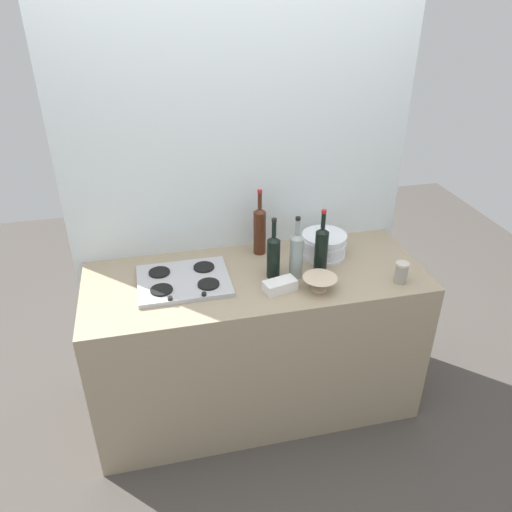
{
  "coord_description": "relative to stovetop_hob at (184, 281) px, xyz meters",
  "views": [
    {
      "loc": [
        -0.51,
        -2.19,
        2.31
      ],
      "look_at": [
        0.0,
        0.0,
        1.02
      ],
      "focal_mm": 35.24,
      "sensor_mm": 36.0,
      "label": 1
    }
  ],
  "objects": [
    {
      "name": "ground_plane",
      "position": [
        0.38,
        -0.02,
        -0.91
      ],
      "size": [
        6.0,
        6.0,
        0.0
      ],
      "primitive_type": "plane",
      "color": "#47423D",
      "rests_on": "ground"
    },
    {
      "name": "plate_stack",
      "position": [
        0.8,
        0.12,
        0.05
      ],
      "size": [
        0.26,
        0.26,
        0.13
      ],
      "color": "white",
      "rests_on": "counter_block"
    },
    {
      "name": "wine_bottle_mid_right",
      "position": [
        0.47,
        -0.04,
        0.11
      ],
      "size": [
        0.07,
        0.07,
        0.33
      ],
      "color": "black",
      "rests_on": "counter_block"
    },
    {
      "name": "wine_bottle_mid_left",
      "position": [
        0.72,
        -0.05,
        0.12
      ],
      "size": [
        0.07,
        0.07,
        0.36
      ],
      "color": "black",
      "rests_on": "counter_block"
    },
    {
      "name": "mixing_bowl",
      "position": [
        0.66,
        -0.22,
        0.03
      ],
      "size": [
        0.17,
        0.17,
        0.07
      ],
      "color": "beige",
      "rests_on": "counter_block"
    },
    {
      "name": "backsplash_panel",
      "position": [
        0.38,
        0.36,
        0.27
      ],
      "size": [
        1.9,
        0.06,
        2.37
      ],
      "primitive_type": "cube",
      "color": "silver",
      "rests_on": "ground"
    },
    {
      "name": "stovetop_hob",
      "position": [
        0.0,
        0.0,
        0.0
      ],
      "size": [
        0.47,
        0.38,
        0.04
      ],
      "color": "#B2B2B7",
      "rests_on": "counter_block"
    },
    {
      "name": "condiment_jar_front",
      "position": [
        1.09,
        -0.24,
        0.04
      ],
      "size": [
        0.07,
        0.07,
        0.11
      ],
      "color": "#9E998C",
      "rests_on": "counter_block"
    },
    {
      "name": "wine_bottle_leftmost",
      "position": [
        0.45,
        0.22,
        0.13
      ],
      "size": [
        0.07,
        0.07,
        0.38
      ],
      "color": "#472314",
      "rests_on": "counter_block"
    },
    {
      "name": "wine_bottle_rightmost",
      "position": [
        0.58,
        -0.07,
        0.12
      ],
      "size": [
        0.07,
        0.07,
        0.34
      ],
      "color": "gray",
      "rests_on": "counter_block"
    },
    {
      "name": "butter_dish",
      "position": [
        0.46,
        -0.18,
        0.01
      ],
      "size": [
        0.18,
        0.12,
        0.06
      ],
      "primitive_type": "cube",
      "rotation": [
        0.0,
        0.0,
        0.25
      ],
      "color": "white",
      "rests_on": "counter_block"
    },
    {
      "name": "counter_block",
      "position": [
        0.38,
        -0.02,
        -0.46
      ],
      "size": [
        1.8,
        0.7,
        0.9
      ],
      "primitive_type": "cube",
      "color": "tan",
      "rests_on": "ground"
    }
  ]
}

